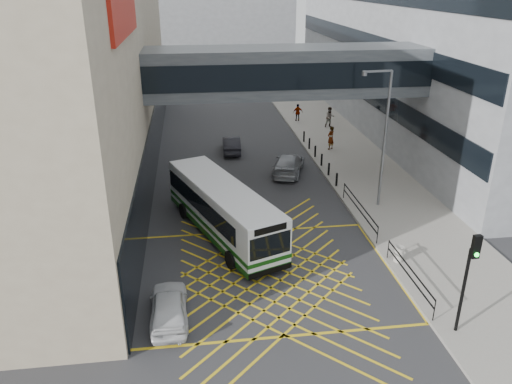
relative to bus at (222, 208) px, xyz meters
name	(u,v)px	position (x,y,z in m)	size (l,w,h in m)	color
ground	(267,275)	(1.80, -4.45, -1.54)	(120.00, 120.00, 0.00)	#333335
building_right	(492,15)	(25.78, 19.55, 8.46)	(24.09, 44.00, 20.00)	gray
building_far	(194,8)	(-0.20, 55.55, 7.46)	(28.00, 16.00, 18.00)	gray
skybridge	(286,71)	(4.80, 7.55, 5.96)	(20.00, 4.10, 3.00)	#444A4F
pavement	(353,160)	(10.80, 10.55, -1.46)	(6.00, 54.00, 0.16)	gray
box_junction	(267,275)	(1.80, -4.45, -1.54)	(12.00, 9.00, 0.01)	gold
bus	(222,208)	(0.00, 0.00, 0.00)	(5.90, 10.42, 2.88)	white
car_white	(169,306)	(-2.70, -7.25, -0.88)	(1.69, 4.14, 1.32)	silver
car_dark	(231,144)	(1.71, 14.09, -0.90)	(1.61, 4.12, 1.29)	black
car_silver	(288,163)	(5.37, 8.73, -0.81)	(2.00, 4.73, 1.47)	gray
traffic_light	(469,270)	(8.58, -9.76, 1.46)	(0.32, 0.51, 4.37)	black
street_lamp	(383,132)	(9.56, 2.25, 3.29)	(1.87, 0.42, 8.20)	slate
litter_bin	(399,254)	(8.36, -4.30, -0.99)	(0.46, 0.46, 0.80)	#ADA89E
kerb_railings	(379,233)	(7.95, -2.68, -0.66)	(0.05, 12.54, 1.00)	black
bollards	(318,155)	(8.05, 10.55, -0.93)	(0.14, 10.14, 0.90)	black
pedestrian_a	(331,138)	(9.73, 13.25, -0.43)	(0.75, 0.54, 1.90)	gray
pedestrian_b	(330,117)	(11.41, 19.63, -0.44)	(0.92, 0.54, 1.89)	gray
pedestrian_c	(298,113)	(8.91, 22.24, -0.55)	(0.98, 0.47, 1.66)	gray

